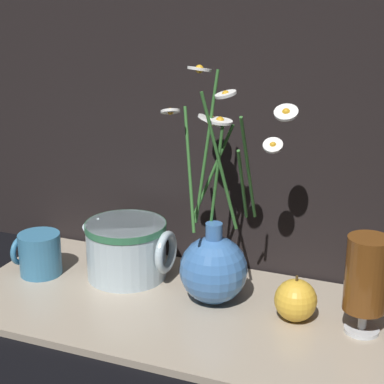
{
  "coord_description": "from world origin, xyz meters",
  "views": [
    {
      "loc": [
        0.35,
        -0.86,
        0.51
      ],
      "look_at": [
        0.01,
        0.0,
        0.21
      ],
      "focal_mm": 60.0,
      "sensor_mm": 36.0,
      "label": 1
    }
  ],
  "objects": [
    {
      "name": "ground_plane",
      "position": [
        0.0,
        0.0,
        0.0
      ],
      "size": [
        6.0,
        6.0,
        0.0
      ],
      "primitive_type": "plane",
      "color": "black"
    },
    {
      "name": "tea_glass",
      "position": [
        0.28,
        0.02,
        0.1
      ],
      "size": [
        0.06,
        0.06,
        0.15
      ],
      "color": "silver",
      "rests_on": "shelf"
    },
    {
      "name": "yellow_mug",
      "position": [
        -0.29,
        0.02,
        0.05
      ],
      "size": [
        0.08,
        0.07,
        0.08
      ],
      "color": "teal",
      "rests_on": "shelf"
    },
    {
      "name": "shelf",
      "position": [
        0.0,
        0.0,
        0.01
      ],
      "size": [
        0.74,
        0.35,
        0.01
      ],
      "color": "tan",
      "rests_on": "ground_plane"
    },
    {
      "name": "ceramic_pitcher",
      "position": [
        -0.14,
        0.06,
        0.07
      ],
      "size": [
        0.17,
        0.14,
        0.11
      ],
      "color": "silver",
      "rests_on": "shelf"
    },
    {
      "name": "orange_fruit",
      "position": [
        0.17,
        0.02,
        0.05
      ],
      "size": [
        0.07,
        0.07,
        0.07
      ],
      "color": "gold",
      "rests_on": "shelf"
    },
    {
      "name": "vase_with_flowers",
      "position": [
        0.03,
        0.03,
        0.08
      ],
      "size": [
        0.2,
        0.16,
        0.38
      ],
      "color": "#3F72B7",
      "rests_on": "shelf"
    }
  ]
}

